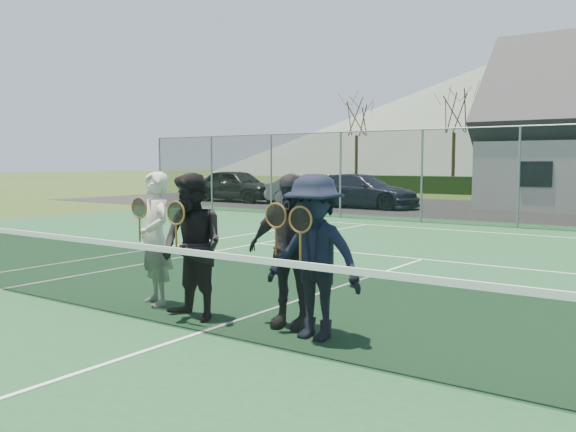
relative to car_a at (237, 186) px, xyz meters
The scene contains 16 objects.
ground 14.85m from the car_a, ahead, with size 220.00×220.00×0.00m, color #2D4619.
court_surface 23.58m from the car_a, 51.28° to the right, with size 30.00×30.00×0.02m, color #1C4C2B.
tarmac_carpark 10.89m from the car_a, ahead, with size 40.00×12.00×0.01m, color black.
hill_west 77.73m from the car_a, 97.63° to the left, with size 110.00×110.00×18.00m, color #55675B.
car_a is the anchor object (origin of this frame).
car_b 4.15m from the car_a, ahead, with size 1.47×4.22×1.39m, color gray.
car_c 7.08m from the car_a, ahead, with size 2.04×5.02×1.46m, color black.
court_markings 23.58m from the car_a, 51.28° to the right, with size 11.03×23.83×0.01m.
tennis_net 23.57m from the car_a, 51.28° to the right, with size 11.68×0.08×1.10m.
perimeter_fence 15.55m from the car_a, 18.35° to the right, with size 30.07×0.07×3.02m.
tree_a 15.49m from the car_a, 94.91° to the left, with size 3.20×3.20×7.77m.
tree_b 16.47m from the car_a, 68.54° to the left, with size 3.20×3.20×7.77m.
player_a 22.10m from the car_a, 53.11° to the right, with size 0.77×0.65×1.80m.
player_b 22.94m from the car_a, 51.61° to the right, with size 0.94×0.77×1.80m.
player_c 23.39m from the car_a, 48.76° to the right, with size 1.11×0.61×1.80m.
player_d 23.89m from the car_a, 48.26° to the right, with size 1.17×0.68×1.80m.
Camera 1 is at (4.67, -4.95, 1.94)m, focal length 38.00 mm.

